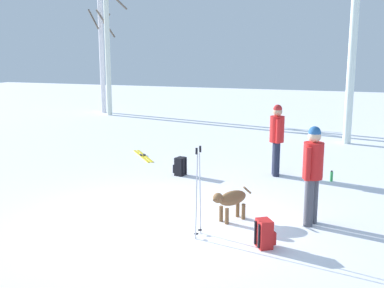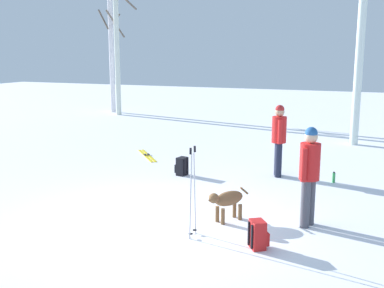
# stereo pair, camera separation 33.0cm
# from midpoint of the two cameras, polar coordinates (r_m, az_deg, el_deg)

# --- Properties ---
(ground_plane) EXTENTS (60.00, 60.00, 0.00)m
(ground_plane) POSITION_cam_midpoint_polar(r_m,az_deg,el_deg) (8.25, -3.32, -9.59)
(ground_plane) COLOR white
(person_0) EXTENTS (0.34, 0.50, 1.72)m
(person_0) POSITION_cam_midpoint_polar(r_m,az_deg,el_deg) (11.20, 11.43, 0.98)
(person_0) COLOR #1E2338
(person_0) RESTS_ON ground_plane
(person_2) EXTENTS (0.34, 0.50, 1.72)m
(person_2) POSITION_cam_midpoint_polar(r_m,az_deg,el_deg) (8.09, 15.33, -3.12)
(person_2) COLOR #4C4C56
(person_2) RESTS_ON ground_plane
(dog) EXTENTS (0.53, 0.78, 0.57)m
(dog) POSITION_cam_midpoint_polar(r_m,az_deg,el_deg) (8.21, 5.47, -6.86)
(dog) COLOR brown
(dog) RESTS_ON ground_plane
(ski_pair_lying_0) EXTENTS (1.22, 1.38, 0.05)m
(ski_pair_lying_0) POSITION_cam_midpoint_polar(r_m,az_deg,el_deg) (13.38, -4.83, -1.41)
(ski_pair_lying_0) COLOR yellow
(ski_pair_lying_0) RESTS_ON ground_plane
(ski_poles_1) EXTENTS (0.07, 0.27, 1.47)m
(ski_poles_1) POSITION_cam_midpoint_polar(r_m,az_deg,el_deg) (7.41, 1.37, -5.58)
(ski_poles_1) COLOR #B2B2BC
(ski_poles_1) RESTS_ON ground_plane
(backpack_0) EXTENTS (0.34, 0.34, 0.44)m
(backpack_0) POSITION_cam_midpoint_polar(r_m,az_deg,el_deg) (7.25, 9.41, -10.93)
(backpack_0) COLOR red
(backpack_0) RESTS_ON ground_plane
(backpack_1) EXTENTS (0.32, 0.29, 0.44)m
(backpack_1) POSITION_cam_midpoint_polar(r_m,az_deg,el_deg) (11.23, -0.41, -2.77)
(backpack_1) COLOR black
(backpack_1) RESTS_ON ground_plane
(water_bottle_0) EXTENTS (0.07, 0.07, 0.25)m
(water_bottle_0) POSITION_cam_midpoint_polar(r_m,az_deg,el_deg) (11.14, 17.80, -3.94)
(water_bottle_0) COLOR green
(water_bottle_0) RESTS_ON ground_plane
(birch_tree_0) EXTENTS (1.25, 1.06, 5.36)m
(birch_tree_0) POSITION_cam_midpoint_polar(r_m,az_deg,el_deg) (23.25, -9.42, 10.77)
(birch_tree_0) COLOR silver
(birch_tree_0) RESTS_ON ground_plane
(birch_tree_1) EXTENTS (1.67, 1.69, 7.63)m
(birch_tree_1) POSITION_cam_midpoint_polar(r_m,az_deg,el_deg) (22.25, -8.76, 13.86)
(birch_tree_1) COLOR silver
(birch_tree_1) RESTS_ON ground_plane
(birch_tree_2) EXTENTS (1.48, 1.50, 6.87)m
(birch_tree_2) POSITION_cam_midpoint_polar(r_m,az_deg,el_deg) (15.65, 20.54, 12.15)
(birch_tree_2) COLOR silver
(birch_tree_2) RESTS_ON ground_plane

